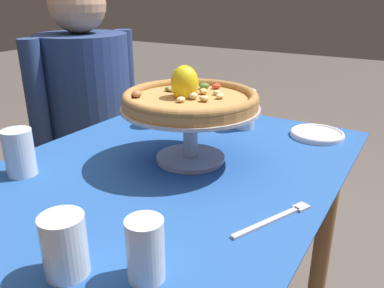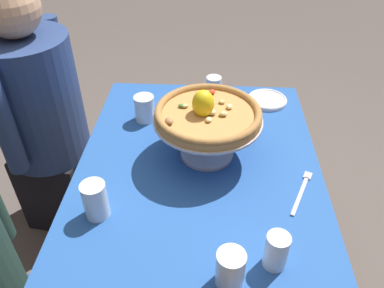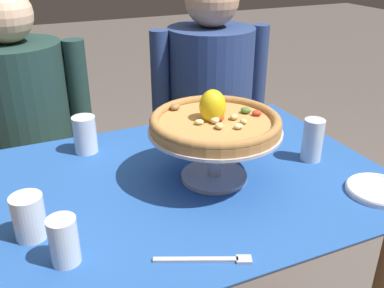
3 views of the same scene
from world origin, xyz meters
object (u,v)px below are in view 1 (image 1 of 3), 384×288
object	(u,v)px
water_glass_back_left	(20,156)
water_glass_side_left	(65,249)
sugar_packet	(186,128)
water_glass_side_right	(246,112)
side_plate	(317,134)
pizza_stand	(190,124)
diner_right	(89,124)
water_glass_back_right	(159,112)
water_glass_front_left	(146,253)
pizza	(190,98)
dinner_fork	(276,218)

from	to	relation	value
water_glass_back_left	water_glass_side_left	size ratio (longest dim) A/B	1.11
water_glass_side_left	sugar_packet	world-z (taller)	water_glass_side_left
water_glass_side_right	side_plate	xyz separation A→B (m)	(0.04, -0.22, -0.05)
pizza_stand	diner_right	world-z (taller)	diner_right
water_glass_side_right	water_glass_side_left	bearing A→B (deg)	-176.55
water_glass_back_left	water_glass_back_right	distance (m)	0.49
water_glass_side_left	water_glass_front_left	bearing A→B (deg)	-63.90
water_glass_front_left	diner_right	size ratio (longest dim) A/B	0.08
water_glass_back_right	water_glass_back_left	bearing A→B (deg)	172.49
water_glass_side_right	water_glass_front_left	size ratio (longest dim) A/B	1.23
pizza	dinner_fork	size ratio (longest dim) A/B	1.77
water_glass_side_left	dinner_fork	xyz separation A→B (m)	(0.32, -0.23, -0.04)
pizza_stand	diner_right	xyz separation A→B (m)	(0.35, 0.74, -0.23)
water_glass_back_left	dinner_fork	bearing A→B (deg)	-78.15
water_glass_back_left	water_glass_side_right	bearing A→B (deg)	-28.33
pizza_stand	side_plate	size ratio (longest dim) A/B	2.18
pizza	side_plate	world-z (taller)	pizza
water_glass_front_left	side_plate	world-z (taller)	water_glass_front_left
water_glass_side_right	water_glass_back_right	bearing A→B (deg)	113.93
pizza_stand	water_glass_back_left	distance (m)	0.43
water_glass_side_left	dinner_fork	size ratio (longest dim) A/B	0.54
sugar_packet	diner_right	distance (m)	0.63
water_glass_side_right	water_glass_back_right	distance (m)	0.29
water_glass_front_left	water_glass_side_left	bearing A→B (deg)	116.10
pizza_stand	water_glass_back_right	bearing A→B (deg)	50.77
water_glass_side_left	water_glass_back_right	world-z (taller)	water_glass_side_left
water_glass_back_left	side_plate	world-z (taller)	water_glass_back_left
sugar_packet	pizza_stand	bearing A→B (deg)	-145.60
pizza	sugar_packet	world-z (taller)	pizza
water_glass_front_left	pizza_stand	bearing A→B (deg)	22.86
water_glass_side_left	water_glass_side_right	bearing A→B (deg)	3.45
water_glass_front_left	sugar_packet	xyz separation A→B (m)	(0.64, 0.33, -0.04)
pizza_stand	water_glass_side_right	distance (m)	0.32
water_glass_side_right	diner_right	distance (m)	0.78
water_glass_side_right	water_glass_back_right	world-z (taller)	water_glass_side_right
pizza_stand	pizza	world-z (taller)	pizza
water_glass_back_right	side_plate	size ratio (longest dim) A/B	0.62
pizza_stand	water_glass_side_right	size ratio (longest dim) A/B	2.77
water_glass_front_left	sugar_packet	distance (m)	0.72
water_glass_back_left	water_glass_front_left	distance (m)	0.51
water_glass_back_left	side_plate	xyz separation A→B (m)	(0.65, -0.55, -0.04)
pizza_stand	water_glass_side_right	bearing A→B (deg)	-3.17
water_glass_front_left	water_glass_back_right	world-z (taller)	water_glass_front_left
water_glass_back_left	dinner_fork	world-z (taller)	water_glass_back_left
water_glass_side_left	water_glass_side_right	xyz separation A→B (m)	(0.80, 0.05, 0.01)
water_glass_side_right	sugar_packet	size ratio (longest dim) A/B	2.56
water_glass_side_left	diner_right	size ratio (longest dim) A/B	0.08
water_glass_front_left	diner_right	bearing A→B (deg)	49.72
dinner_fork	diner_right	bearing A→B (deg)	63.66
dinner_fork	water_glass_side_left	bearing A→B (deg)	144.33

